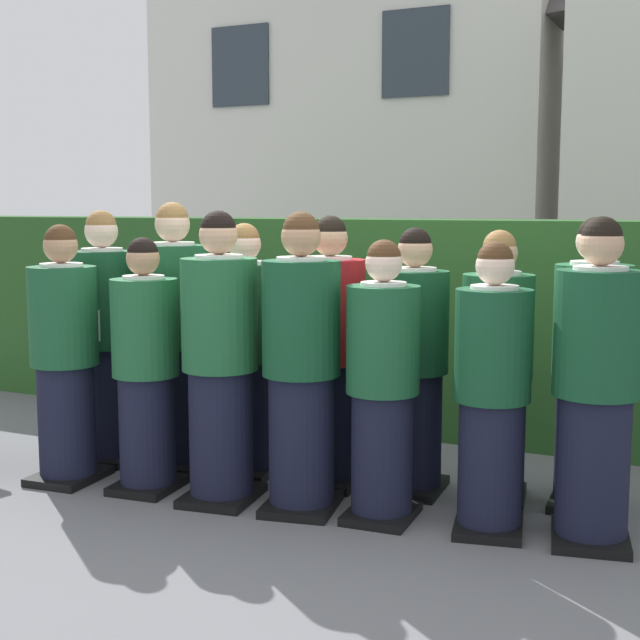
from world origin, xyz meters
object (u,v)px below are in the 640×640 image
student_front_row_1 (146,372)px  student_front_row_3 (301,370)px  student_in_red_blazer (330,358)px  student_rear_row_1 (175,342)px  student_rear_row_5 (496,374)px  student_front_row_6 (596,390)px  student_rear_row_4 (413,368)px  student_rear_row_6 (590,371)px  student_rear_row_0 (105,343)px  student_front_row_5 (492,396)px  student_front_row_0 (65,361)px  student_front_row_2 (220,365)px  student_front_row_4 (383,388)px  student_rear_row_2 (246,356)px

student_front_row_1 → student_front_row_3: bearing=4.7°
student_front_row_1 → student_in_red_blazer: (0.94, 0.58, 0.06)m
student_rear_row_1 → student_rear_row_5: 2.09m
student_front_row_6 → student_rear_row_4: (-1.10, 0.39, -0.04)m
student_front_row_1 → student_front_row_3: (1.00, 0.08, 0.08)m
student_rear_row_4 → student_rear_row_6: student_rear_row_6 is taller
student_rear_row_0 → student_rear_row_1: (0.50, 0.09, 0.03)m
student_front_row_5 → student_front_row_1: bearing=-174.4°
student_rear_row_0 → student_rear_row_5: (2.58, 0.29, -0.05)m
student_front_row_0 → student_front_row_3: student_front_row_3 is taller
student_front_row_2 → student_front_row_5: size_ratio=1.10×
student_front_row_5 → student_rear_row_0: (-2.68, 0.21, 0.07)m
student_rear_row_6 → student_front_row_6: bearing=-79.0°
student_in_red_blazer → student_rear_row_4: student_in_red_blazer is taller
student_rear_row_0 → student_rear_row_1: 0.51m
student_rear_row_1 → student_rear_row_6: size_ratio=1.05×
student_front_row_0 → student_rear_row_6: student_rear_row_6 is taller
student_front_row_4 → student_in_red_blazer: 0.69m
student_front_row_2 → student_front_row_3: (0.49, 0.06, -0.00)m
student_front_row_1 → student_in_red_blazer: bearing=31.7°
student_front_row_4 → student_rear_row_1: 1.64m
student_front_row_3 → student_in_red_blazer: student_front_row_3 is taller
student_front_row_4 → student_rear_row_4: 0.52m
student_front_row_4 → student_rear_row_2: 1.17m
student_front_row_6 → student_rear_row_0: bearing=177.4°
student_rear_row_0 → student_in_red_blazer: student_rear_row_0 is taller
student_rear_row_0 → student_rear_row_4: 2.10m
student_front_row_5 → student_in_red_blazer: size_ratio=0.93×
student_rear_row_2 → student_rear_row_6: size_ratio=0.97×
student_rear_row_1 → student_rear_row_2: bearing=5.5°
student_front_row_3 → student_rear_row_5: student_front_row_3 is taller
student_front_row_4 → student_rear_row_0: (-2.10, 0.28, 0.07)m
student_front_row_2 → student_rear_row_6: 2.10m
student_rear_row_5 → student_rear_row_0: bearing=-173.6°
student_rear_row_2 → student_front_row_6: bearing=-7.2°
student_front_row_0 → student_rear_row_6: bearing=16.3°
student_front_row_1 → student_rear_row_6: (2.45, 0.81, 0.06)m
student_front_row_4 → student_rear_row_0: size_ratio=0.91×
student_front_row_6 → student_rear_row_2: size_ratio=1.04×
student_front_row_2 → student_rear_row_2: bearing=104.4°
student_front_row_5 → student_front_row_6: (0.51, 0.07, 0.06)m
student_front_row_2 → student_rear_row_1: student_rear_row_1 is taller
student_rear_row_2 → student_front_row_3: bearing=-36.5°
student_front_row_5 → student_rear_row_1: 2.20m
student_front_row_1 → student_front_row_6: 2.57m
student_front_row_0 → student_rear_row_2: bearing=33.2°
student_front_row_0 → student_rear_row_2: (0.93, 0.61, 0.00)m
student_front_row_4 → student_rear_row_4: bearing=90.8°
student_front_row_6 → student_rear_row_6: (-0.11, 0.55, -0.01)m
student_front_row_6 → student_rear_row_0: student_rear_row_0 is taller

